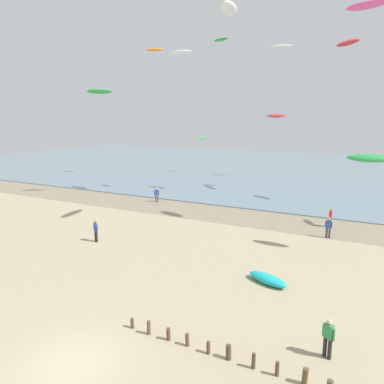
{
  "coord_description": "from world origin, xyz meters",
  "views": [
    {
      "loc": [
        10.02,
        -9.08,
        9.51
      ],
      "look_at": [
        -0.93,
        12.17,
        4.66
      ],
      "focal_mm": 33.8,
      "sensor_mm": 36.0,
      "label": 1
    }
  ],
  "objects_px": {
    "kite_aloft_10": "(180,53)",
    "kite_aloft_9": "(277,116)",
    "kite_aloft_1": "(155,50)",
    "person_by_waterline": "(96,230)",
    "kite_aloft_12": "(370,158)",
    "kite_aloft_0": "(221,39)",
    "kite_aloft_2": "(367,5)",
    "kite_aloft_4": "(99,91)",
    "kite_aloft_3": "(348,43)",
    "kite_aloft_8": "(275,116)",
    "person_mid_beach": "(157,194)",
    "kite_aloft_6": "(202,138)",
    "kite_aloft_7": "(229,9)",
    "grounded_kite": "(268,279)",
    "kite_aloft_13": "(279,47)",
    "person_left_flank": "(328,337)",
    "person_right_flank": "(331,217)",
    "person_nearest_camera": "(328,227)"
  },
  "relations": [
    {
      "from": "person_mid_beach",
      "to": "kite_aloft_0",
      "type": "distance_m",
      "value": 19.49
    },
    {
      "from": "kite_aloft_7",
      "to": "kite_aloft_9",
      "type": "relative_size",
      "value": 1.5
    },
    {
      "from": "grounded_kite",
      "to": "kite_aloft_8",
      "type": "height_order",
      "value": "kite_aloft_8"
    },
    {
      "from": "person_nearest_camera",
      "to": "kite_aloft_13",
      "type": "distance_m",
      "value": 22.86
    },
    {
      "from": "kite_aloft_10",
      "to": "kite_aloft_9",
      "type": "bearing_deg",
      "value": -121.58
    },
    {
      "from": "kite_aloft_0",
      "to": "kite_aloft_12",
      "type": "bearing_deg",
      "value": -17.21
    },
    {
      "from": "kite_aloft_3",
      "to": "kite_aloft_9",
      "type": "distance_m",
      "value": 11.4
    },
    {
      "from": "kite_aloft_0",
      "to": "kite_aloft_3",
      "type": "xyz_separation_m",
      "value": [
        13.19,
        5.71,
        -0.55
      ]
    },
    {
      "from": "kite_aloft_4",
      "to": "kite_aloft_7",
      "type": "xyz_separation_m",
      "value": [
        18.66,
        -6.32,
        5.03
      ]
    },
    {
      "from": "person_nearest_camera",
      "to": "person_by_waterline",
      "type": "height_order",
      "value": "same"
    },
    {
      "from": "person_mid_beach",
      "to": "kite_aloft_4",
      "type": "distance_m",
      "value": 13.87
    },
    {
      "from": "kite_aloft_1",
      "to": "kite_aloft_9",
      "type": "relative_size",
      "value": 1.18
    },
    {
      "from": "person_left_flank",
      "to": "kite_aloft_1",
      "type": "xyz_separation_m",
      "value": [
        -30.68,
        35.15,
        18.97
      ]
    },
    {
      "from": "kite_aloft_12",
      "to": "person_nearest_camera",
      "type": "bearing_deg",
      "value": 133.45
    },
    {
      "from": "kite_aloft_7",
      "to": "kite_aloft_3",
      "type": "bearing_deg",
      "value": 150.04
    },
    {
      "from": "grounded_kite",
      "to": "kite_aloft_4",
      "type": "distance_m",
      "value": 31.14
    },
    {
      "from": "kite_aloft_4",
      "to": "kite_aloft_9",
      "type": "height_order",
      "value": "kite_aloft_4"
    },
    {
      "from": "person_by_waterline",
      "to": "kite_aloft_0",
      "type": "xyz_separation_m",
      "value": [
        1.77,
        20.5,
        17.63
      ]
    },
    {
      "from": "person_right_flank",
      "to": "kite_aloft_0",
      "type": "bearing_deg",
      "value": 150.9
    },
    {
      "from": "kite_aloft_2",
      "to": "kite_aloft_7",
      "type": "bearing_deg",
      "value": 43.22
    },
    {
      "from": "person_left_flank",
      "to": "kite_aloft_13",
      "type": "bearing_deg",
      "value": 108.86
    },
    {
      "from": "kite_aloft_0",
      "to": "kite_aloft_1",
      "type": "distance_m",
      "value": 16.56
    },
    {
      "from": "kite_aloft_2",
      "to": "kite_aloft_4",
      "type": "height_order",
      "value": "kite_aloft_2"
    },
    {
      "from": "person_mid_beach",
      "to": "kite_aloft_8",
      "type": "distance_m",
      "value": 25.55
    },
    {
      "from": "person_left_flank",
      "to": "kite_aloft_12",
      "type": "bearing_deg",
      "value": 87.21
    },
    {
      "from": "grounded_kite",
      "to": "person_left_flank",
      "type": "bearing_deg",
      "value": -32.05
    },
    {
      "from": "person_right_flank",
      "to": "kite_aloft_1",
      "type": "relative_size",
      "value": 0.62
    },
    {
      "from": "kite_aloft_2",
      "to": "kite_aloft_9",
      "type": "xyz_separation_m",
      "value": [
        -10.45,
        15.59,
        -7.98
      ]
    },
    {
      "from": "kite_aloft_8",
      "to": "person_by_waterline",
      "type": "bearing_deg",
      "value": -101.48
    },
    {
      "from": "person_nearest_camera",
      "to": "kite_aloft_12",
      "type": "distance_m",
      "value": 7.15
    },
    {
      "from": "kite_aloft_3",
      "to": "kite_aloft_8",
      "type": "relative_size",
      "value": 1.24
    },
    {
      "from": "kite_aloft_7",
      "to": "kite_aloft_12",
      "type": "xyz_separation_m",
      "value": [
        10.64,
        -0.6,
        -10.8
      ]
    },
    {
      "from": "kite_aloft_0",
      "to": "kite_aloft_2",
      "type": "xyz_separation_m",
      "value": [
        15.64,
        -8.97,
        -0.64
      ]
    },
    {
      "from": "person_by_waterline",
      "to": "grounded_kite",
      "type": "xyz_separation_m",
      "value": [
        14.06,
        -1.04,
        -0.66
      ]
    },
    {
      "from": "person_left_flank",
      "to": "kite_aloft_12",
      "type": "xyz_separation_m",
      "value": [
        0.63,
        13.0,
        6.0
      ]
    },
    {
      "from": "kite_aloft_9",
      "to": "person_by_waterline",
      "type": "bearing_deg",
      "value": 61.04
    },
    {
      "from": "person_mid_beach",
      "to": "kite_aloft_6",
      "type": "distance_m",
      "value": 23.9
    },
    {
      "from": "grounded_kite",
      "to": "kite_aloft_4",
      "type": "bearing_deg",
      "value": 171.92
    },
    {
      "from": "kite_aloft_1",
      "to": "kite_aloft_7",
      "type": "height_order",
      "value": "kite_aloft_1"
    },
    {
      "from": "kite_aloft_0",
      "to": "kite_aloft_10",
      "type": "distance_m",
      "value": 5.14
    },
    {
      "from": "kite_aloft_3",
      "to": "kite_aloft_8",
      "type": "xyz_separation_m",
      "value": [
        -10.63,
        10.36,
        -8.04
      ]
    },
    {
      "from": "person_by_waterline",
      "to": "kite_aloft_0",
      "type": "distance_m",
      "value": 27.1
    },
    {
      "from": "person_left_flank",
      "to": "kite_aloft_4",
      "type": "height_order",
      "value": "kite_aloft_4"
    },
    {
      "from": "person_right_flank",
      "to": "kite_aloft_8",
      "type": "xyz_separation_m",
      "value": [
        -11.58,
        23.94,
        9.04
      ]
    },
    {
      "from": "kite_aloft_1",
      "to": "kite_aloft_3",
      "type": "relative_size",
      "value": 0.82
    },
    {
      "from": "kite_aloft_1",
      "to": "kite_aloft_2",
      "type": "bearing_deg",
      "value": 135.63
    },
    {
      "from": "kite_aloft_6",
      "to": "kite_aloft_7",
      "type": "distance_m",
      "value": 35.77
    },
    {
      "from": "kite_aloft_1",
      "to": "kite_aloft_8",
      "type": "distance_m",
      "value": 21.22
    },
    {
      "from": "person_by_waterline",
      "to": "kite_aloft_12",
      "type": "xyz_separation_m",
      "value": [
        18.69,
        6.42,
        6.0
      ]
    },
    {
      "from": "kite_aloft_12",
      "to": "kite_aloft_13",
      "type": "distance_m",
      "value": 22.23
    }
  ]
}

